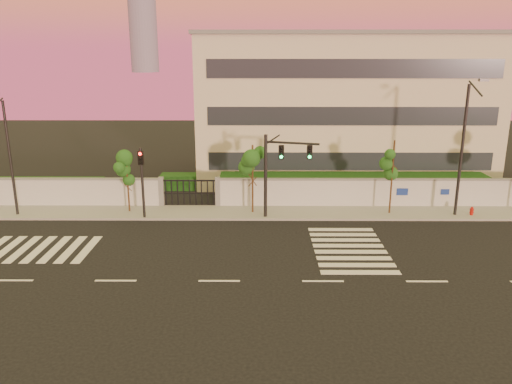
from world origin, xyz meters
TOP-DOWN VIEW (x-y plane):
  - ground at (0.00, 0.00)m, footprint 120.00×120.00m
  - sidewalk at (0.00, 10.50)m, footprint 60.00×3.00m
  - perimeter_wall at (0.10, 12.00)m, footprint 60.00×0.36m
  - hedge_row at (1.17, 14.74)m, footprint 41.00×4.25m
  - institutional_building at (9.00, 21.99)m, footprint 24.40×12.40m
  - road_markings at (-1.58, 3.76)m, footprint 57.00×7.62m
  - street_tree_c at (-6.95, 10.61)m, footprint 1.40×1.11m
  - street_tree_d at (1.51, 10.45)m, footprint 1.58×1.26m
  - street_tree_e at (10.79, 10.30)m, footprint 1.42×1.13m
  - traffic_signal_main at (3.05, 9.46)m, footprint 3.51×1.07m
  - traffic_signal_secondary at (-5.65, 9.25)m, footprint 0.37×0.35m
  - streetlight_west at (-14.35, 9.71)m, footprint 0.48×1.94m
  - streetlight_east at (15.08, 9.76)m, footprint 0.55×2.20m
  - fire_hydrant at (16.15, 9.85)m, footprint 0.28×0.27m

SIDE VIEW (x-z plane):
  - ground at x=0.00m, z-range 0.00..0.00m
  - road_markings at x=-1.58m, z-range 0.00..0.02m
  - sidewalk at x=0.00m, z-range 0.00..0.15m
  - fire_hydrant at x=16.15m, z-range 0.00..0.72m
  - hedge_row at x=1.17m, z-range -0.08..1.72m
  - perimeter_wall at x=0.10m, z-range -0.03..2.17m
  - traffic_signal_secondary at x=-5.65m, z-range 0.64..5.43m
  - street_tree_c at x=-6.95m, z-range 0.98..5.12m
  - street_tree_d at x=1.51m, z-range 1.13..5.90m
  - traffic_signal_main at x=3.05m, z-range 0.74..6.36m
  - street_tree_e at x=10.79m, z-range 1.20..6.31m
  - streetlight_west at x=-14.35m, z-range 0.33..8.40m
  - streetlight_east at x=15.08m, z-range 0.37..9.53m
  - institutional_building at x=9.00m, z-range 0.03..12.28m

